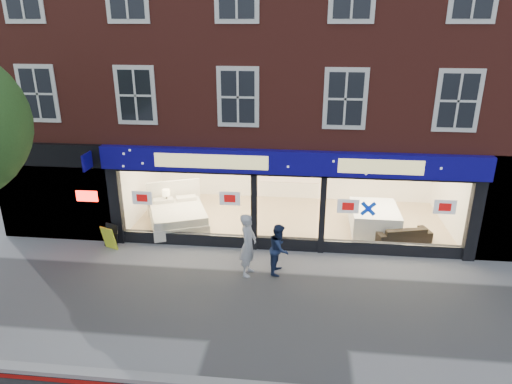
% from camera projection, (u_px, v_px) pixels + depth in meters
% --- Properties ---
extents(ground, '(120.00, 120.00, 0.00)m').
position_uv_depth(ground, '(282.00, 305.00, 11.66)').
color(ground, gray).
rests_on(ground, ground).
extents(showroom_floor, '(11.00, 4.50, 0.10)m').
position_uv_depth(showroom_floor, '(290.00, 220.00, 16.53)').
color(showroom_floor, tan).
rests_on(showroom_floor, ground).
extents(building, '(19.00, 8.26, 10.30)m').
position_uv_depth(building, '(296.00, 26.00, 15.77)').
color(building, maroon).
rests_on(building, ground).
extents(display_bed, '(2.62, 2.83, 1.30)m').
position_uv_depth(display_bed, '(178.00, 215.00, 15.92)').
color(display_bed, silver).
rests_on(display_bed, showroom_floor).
extents(bedside_table, '(0.46, 0.46, 0.55)m').
position_uv_depth(bedside_table, '(168.00, 212.00, 16.44)').
color(bedside_table, brown).
rests_on(bedside_table, showroom_floor).
extents(mattress_stack, '(1.57, 1.98, 0.78)m').
position_uv_depth(mattress_stack, '(374.00, 218.00, 15.60)').
color(mattress_stack, white).
rests_on(mattress_stack, showroom_floor).
extents(sofa, '(1.89, 1.14, 0.52)m').
position_uv_depth(sofa, '(402.00, 233.00, 14.79)').
color(sofa, black).
rests_on(sofa, showroom_floor).
extents(a_board, '(0.60, 0.50, 0.79)m').
position_uv_depth(a_board, '(110.00, 237.00, 14.46)').
color(a_board, '#CCD625').
rests_on(a_board, ground).
extents(pedestrian_grey, '(0.56, 0.75, 1.85)m').
position_uv_depth(pedestrian_grey, '(248.00, 245.00, 12.81)').
color(pedestrian_grey, '#B7B9C0').
rests_on(pedestrian_grey, ground).
extents(pedestrian_blue, '(0.65, 0.79, 1.49)m').
position_uv_depth(pedestrian_blue, '(279.00, 249.00, 12.97)').
color(pedestrian_blue, '#1A274A').
rests_on(pedestrian_blue, ground).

